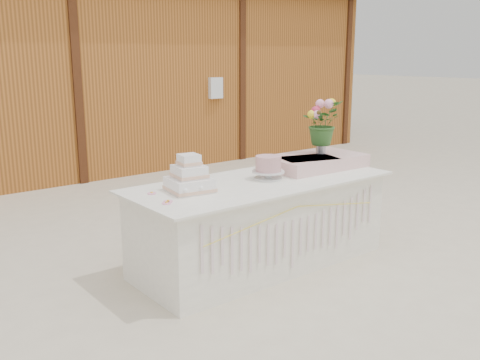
{
  "coord_description": "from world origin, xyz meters",
  "views": [
    {
      "loc": [
        -2.98,
        -3.43,
        1.84
      ],
      "look_at": [
        0.0,
        0.3,
        0.72
      ],
      "focal_mm": 40.0,
      "sensor_mm": 36.0,
      "label": 1
    }
  ],
  "objects": [
    {
      "name": "bouquet",
      "position": [
        0.89,
        0.13,
        1.24
      ],
      "size": [
        0.47,
        0.43,
        0.43
      ],
      "primitive_type": "imported",
      "rotation": [
        0.0,
        0.0,
        0.29
      ],
      "color": "#2F5B24",
      "rests_on": "flower_vase"
    },
    {
      "name": "barn",
      "position": [
        -0.01,
        5.99,
        1.68
      ],
      "size": [
        12.6,
        4.6,
        3.3
      ],
      "color": "#A35C22",
      "rests_on": "ground"
    },
    {
      "name": "satin_runner",
      "position": [
        0.77,
        0.09,
        0.83
      ],
      "size": [
        0.99,
        0.6,
        0.12
      ],
      "primitive_type": "cube",
      "rotation": [
        0.0,
        0.0,
        -0.05
      ],
      "color": "beige",
      "rests_on": "cake_table"
    },
    {
      "name": "ground",
      "position": [
        0.0,
        0.0,
        0.0
      ],
      "size": [
        80.0,
        80.0,
        0.0
      ],
      "primitive_type": "plane",
      "color": "beige",
      "rests_on": "ground"
    },
    {
      "name": "loose_flowers",
      "position": [
        -1.05,
        0.03,
        0.78
      ],
      "size": [
        0.19,
        0.36,
        0.02
      ],
      "primitive_type": null,
      "rotation": [
        0.0,
        0.0,
        -0.16
      ],
      "color": "pink",
      "rests_on": "cake_table"
    },
    {
      "name": "flower_vase",
      "position": [
        0.89,
        0.13,
        0.96
      ],
      "size": [
        0.1,
        0.1,
        0.14
      ],
      "primitive_type": "cylinder",
      "color": "#B2B2B7",
      "rests_on": "satin_runner"
    },
    {
      "name": "wedding_cake",
      "position": [
        -0.7,
        0.08,
        0.87
      ],
      "size": [
        0.38,
        0.38,
        0.3
      ],
      "rotation": [
        0.0,
        0.0,
        -0.14
      ],
      "color": "white",
      "rests_on": "cake_table"
    },
    {
      "name": "cake_table",
      "position": [
        0.0,
        -0.0,
        0.39
      ],
      "size": [
        2.4,
        1.0,
        0.77
      ],
      "color": "white",
      "rests_on": "ground"
    },
    {
      "name": "pink_cake_stand",
      "position": [
        0.08,
        0.0,
        0.89
      ],
      "size": [
        0.29,
        0.29,
        0.21
      ],
      "color": "silver",
      "rests_on": "cake_table"
    }
  ]
}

